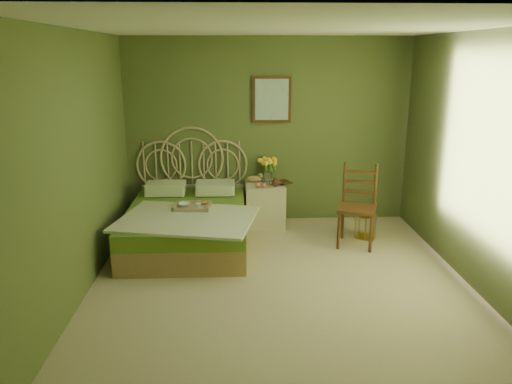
{
  "coord_description": "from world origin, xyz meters",
  "views": [
    {
      "loc": [
        -0.47,
        -4.77,
        2.37
      ],
      "look_at": [
        -0.22,
        1.0,
        0.76
      ],
      "focal_mm": 35.0,
      "sensor_mm": 36.0,
      "label": 1
    }
  ],
  "objects_px": {
    "chair": "(356,200)",
    "birdcage": "(366,223)",
    "bed": "(187,221)",
    "nightstand": "(265,200)"
  },
  "relations": [
    {
      "from": "nightstand",
      "to": "chair",
      "type": "distance_m",
      "value": 1.36
    },
    {
      "from": "bed",
      "to": "nightstand",
      "type": "distance_m",
      "value": 1.26
    },
    {
      "from": "bed",
      "to": "nightstand",
      "type": "height_order",
      "value": "bed"
    },
    {
      "from": "birdcage",
      "to": "bed",
      "type": "bearing_deg",
      "value": -177.01
    },
    {
      "from": "chair",
      "to": "birdcage",
      "type": "distance_m",
      "value": 0.46
    },
    {
      "from": "bed",
      "to": "chair",
      "type": "xyz_separation_m",
      "value": [
        2.14,
        -0.06,
        0.27
      ]
    },
    {
      "from": "chair",
      "to": "bed",
      "type": "bearing_deg",
      "value": -162.94
    },
    {
      "from": "birdcage",
      "to": "chair",
      "type": "bearing_deg",
      "value": -136.21
    },
    {
      "from": "bed",
      "to": "chair",
      "type": "relative_size",
      "value": 2.13
    },
    {
      "from": "chair",
      "to": "birdcage",
      "type": "bearing_deg",
      "value": 62.57
    }
  ]
}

